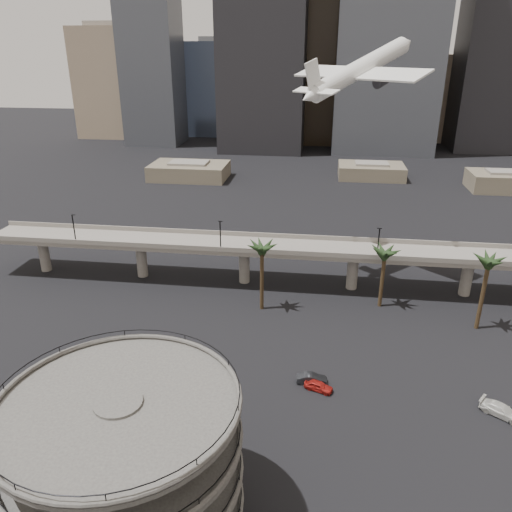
# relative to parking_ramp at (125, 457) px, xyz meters

# --- Properties ---
(ground) EXTENTS (700.00, 700.00, 0.00)m
(ground) POSITION_rel_parking_ramp_xyz_m (13.00, 4.00, -9.84)
(ground) COLOR black
(ground) RESTS_ON ground
(parking_ramp) EXTENTS (22.20, 22.20, 17.35)m
(parking_ramp) POSITION_rel_parking_ramp_xyz_m (0.00, 0.00, 0.00)
(parking_ramp) COLOR #454341
(parking_ramp) RESTS_ON ground
(overpass) EXTENTS (130.00, 9.30, 14.70)m
(overpass) POSITION_rel_parking_ramp_xyz_m (13.00, 59.00, -2.50)
(overpass) COLOR gray
(overpass) RESTS_ON ground
(palm_trees) EXTENTS (54.40, 18.40, 14.00)m
(palm_trees) POSITION_rel_parking_ramp_xyz_m (34.48, 51.47, 1.46)
(palm_trees) COLOR #41311C
(palm_trees) RESTS_ON ground
(low_buildings) EXTENTS (135.00, 27.50, 6.80)m
(low_buildings) POSITION_rel_parking_ramp_xyz_m (19.89, 146.30, -6.97)
(low_buildings) COLOR #635B49
(low_buildings) RESTS_ON ground
(skyline) EXTENTS (269.00, 86.00, 122.32)m
(skyline) POSITION_rel_parking_ramp_xyz_m (28.11, 221.08, 34.90)
(skyline) COLOR #86715D
(skyline) RESTS_ON ground
(airborne_jet) EXTENTS (25.91, 27.09, 13.26)m
(airborne_jet) POSITION_rel_parking_ramp_xyz_m (23.30, 71.70, 31.43)
(airborne_jet) COLOR white
(airborne_jet) RESTS_ON ground
(car_a) EXTENTS (4.44, 2.95, 1.40)m
(car_a) POSITION_rel_parking_ramp_xyz_m (18.00, 25.14, -9.13)
(car_a) COLOR #B11E19
(car_a) RESTS_ON ground
(car_b) EXTENTS (4.56, 1.81, 1.48)m
(car_b) POSITION_rel_parking_ramp_xyz_m (16.99, 26.69, -9.10)
(car_b) COLOR #222428
(car_b) RESTS_ON ground
(car_c) EXTENTS (5.80, 4.97, 1.60)m
(car_c) POSITION_rel_parking_ramp_xyz_m (42.17, 23.08, -9.04)
(car_c) COLOR silver
(car_c) RESTS_ON ground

